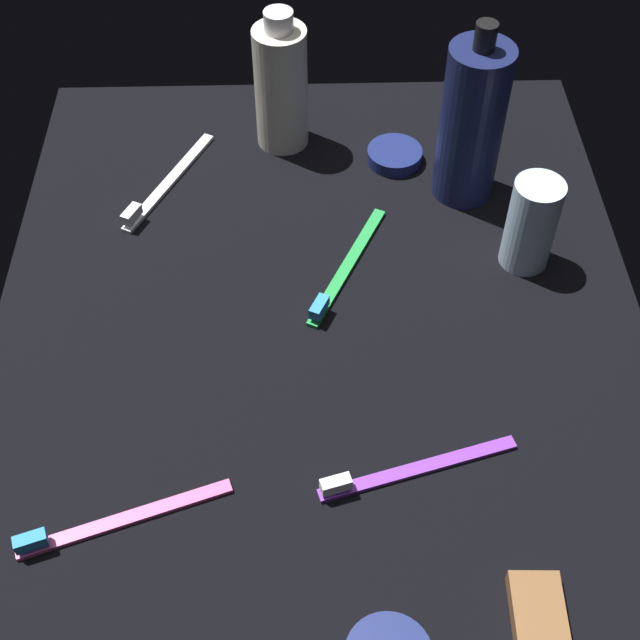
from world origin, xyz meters
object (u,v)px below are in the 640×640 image
Objects in this scene: toothbrush_white at (164,185)px; bodywash_bottle at (281,86)px; deodorant_stick at (531,224)px; toothbrush_purple at (407,470)px; toothbrush_green at (344,270)px; cream_tin_left at (395,155)px; lotion_bottle at (472,123)px; toothbrush_pink at (112,521)px.

bodywash_bottle is at bearing -57.85° from toothbrush_white.
deodorant_stick is 0.58× the size of toothbrush_purple.
toothbrush_green is 2.63× the size of cream_tin_left.
lotion_bottle is 20.69cm from toothbrush_green.
lotion_bottle is at bearing -114.97° from bodywash_bottle.
toothbrush_green is (-22.14, -6.22, -7.01)cm from bodywash_bottle.
deodorant_stick is 0.59× the size of toothbrush_pink.
deodorant_stick is at bearing -53.08° from toothbrush_pink.
lotion_bottle reaches higher than toothbrush_pink.
toothbrush_pink and toothbrush_green have the same top height.
toothbrush_white reaches higher than cream_tin_left.
toothbrush_green is at bearing 159.56° from cream_tin_left.
toothbrush_green is (-13.74, -19.59, 0.00)cm from toothbrush_white.
toothbrush_white is 26.63cm from cream_tin_left.
toothbrush_purple is at bearing -80.42° from toothbrush_pink.
cream_tin_left is (-4.16, -12.92, -6.86)cm from bodywash_bottle.
toothbrush_white is (-8.40, 13.37, -7.01)cm from bodywash_bottle.
toothbrush_purple reaches higher than cream_tin_left.
toothbrush_pink is (-41.48, 0.64, 0.00)cm from toothbrush_white.
deodorant_stick is 0.61× the size of toothbrush_white.
toothbrush_purple is 23.99cm from toothbrush_green.
cream_tin_left is at bearing -20.44° from toothbrush_green.
deodorant_stick is 1.61× the size of cream_tin_left.
deodorant_stick reaches higher than toothbrush_white.
lotion_bottle is 1.18× the size of toothbrush_purple.
toothbrush_pink is at bearing 149.50° from cream_tin_left.
toothbrush_purple is 41.63cm from cream_tin_left.
toothbrush_green is (-1.61, 18.83, -4.50)cm from deodorant_stick.
toothbrush_purple is 1.06× the size of toothbrush_white.
deodorant_stick is 40.53cm from toothbrush_white.
deodorant_stick is at bearing -129.33° from bodywash_bottle.
bodywash_bottle reaches higher than toothbrush_green.
lotion_bottle reaches higher than bodywash_bottle.
toothbrush_pink is 53.06cm from cream_tin_left.
toothbrush_white is 0.99× the size of toothbrush_green.
deodorant_stick reaches higher than toothbrush_green.
lotion_bottle reaches higher than toothbrush_green.
toothbrush_pink is at bearing 143.89° from toothbrush_green.
lotion_bottle is at bearing 24.03° from deodorant_stick.
toothbrush_purple is 2.77× the size of cream_tin_left.
bodywash_bottle is 47.45cm from toothbrush_purple.
lotion_bottle is at bearing -14.63° from toothbrush_purple.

